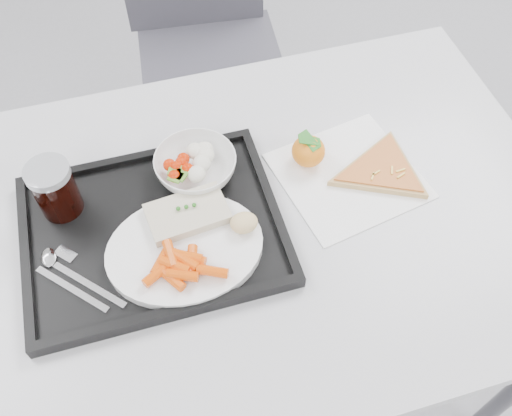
{
  "coord_description": "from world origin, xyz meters",
  "views": [
    {
      "loc": [
        -0.14,
        -0.26,
        1.61
      ],
      "look_at": [
        0.03,
        0.3,
        0.77
      ],
      "focal_mm": 40.0,
      "sensor_mm": 36.0,
      "label": 1
    }
  ],
  "objects_px": {
    "dinner_plate": "(185,249)",
    "tangerine": "(308,151)",
    "table": "(243,238)",
    "chair": "(204,25)",
    "salad_bowl": "(196,166)",
    "pizza_slice": "(382,170)",
    "tray": "(153,231)",
    "cola_glass": "(55,188)"
  },
  "relations": [
    {
      "from": "tangerine",
      "to": "table",
      "type": "bearing_deg",
      "value": -149.73
    },
    {
      "from": "table",
      "to": "salad_bowl",
      "type": "xyz_separation_m",
      "value": [
        -0.06,
        0.11,
        0.11
      ]
    },
    {
      "from": "dinner_plate",
      "to": "pizza_slice",
      "type": "xyz_separation_m",
      "value": [
        0.4,
        0.08,
        -0.01
      ]
    },
    {
      "from": "tray",
      "to": "tangerine",
      "type": "distance_m",
      "value": 0.33
    },
    {
      "from": "salad_bowl",
      "to": "pizza_slice",
      "type": "relative_size",
      "value": 0.67
    },
    {
      "from": "chair",
      "to": "cola_glass",
      "type": "distance_m",
      "value": 0.89
    },
    {
      "from": "dinner_plate",
      "to": "tangerine",
      "type": "xyz_separation_m",
      "value": [
        0.27,
        0.14,
        0.01
      ]
    },
    {
      "from": "chair",
      "to": "tangerine",
      "type": "xyz_separation_m",
      "value": [
        0.05,
        -0.75,
        0.25
      ]
    },
    {
      "from": "table",
      "to": "tangerine",
      "type": "xyz_separation_m",
      "value": [
        0.16,
        0.09,
        0.1
      ]
    },
    {
      "from": "chair",
      "to": "cola_glass",
      "type": "xyz_separation_m",
      "value": [
        -0.42,
        -0.74,
        0.28
      ]
    },
    {
      "from": "chair",
      "to": "dinner_plate",
      "type": "bearing_deg",
      "value": -104.04
    },
    {
      "from": "tangerine",
      "to": "chair",
      "type": "bearing_deg",
      "value": 93.62
    },
    {
      "from": "table",
      "to": "tangerine",
      "type": "height_order",
      "value": "tangerine"
    },
    {
      "from": "salad_bowl",
      "to": "pizza_slice",
      "type": "bearing_deg",
      "value": -13.85
    },
    {
      "from": "chair",
      "to": "pizza_slice",
      "type": "bearing_deg",
      "value": -77.84
    },
    {
      "from": "table",
      "to": "chair",
      "type": "height_order",
      "value": "chair"
    },
    {
      "from": "dinner_plate",
      "to": "cola_glass",
      "type": "relative_size",
      "value": 2.5
    },
    {
      "from": "dinner_plate",
      "to": "pizza_slice",
      "type": "height_order",
      "value": "dinner_plate"
    },
    {
      "from": "salad_bowl",
      "to": "cola_glass",
      "type": "relative_size",
      "value": 1.41
    },
    {
      "from": "table",
      "to": "chair",
      "type": "bearing_deg",
      "value": 82.69
    },
    {
      "from": "pizza_slice",
      "to": "tray",
      "type": "bearing_deg",
      "value": -178.09
    },
    {
      "from": "chair",
      "to": "tangerine",
      "type": "distance_m",
      "value": 0.79
    },
    {
      "from": "table",
      "to": "chair",
      "type": "xyz_separation_m",
      "value": [
        0.11,
        0.84,
        -0.15
      ]
    },
    {
      "from": "dinner_plate",
      "to": "cola_glass",
      "type": "height_order",
      "value": "cola_glass"
    },
    {
      "from": "chair",
      "to": "salad_bowl",
      "type": "xyz_separation_m",
      "value": [
        -0.17,
        -0.73,
        0.25
      ]
    },
    {
      "from": "chair",
      "to": "dinner_plate",
      "type": "distance_m",
      "value": 0.95
    },
    {
      "from": "tangerine",
      "to": "pizza_slice",
      "type": "height_order",
      "value": "tangerine"
    },
    {
      "from": "chair",
      "to": "salad_bowl",
      "type": "relative_size",
      "value": 6.11
    },
    {
      "from": "table",
      "to": "tray",
      "type": "height_order",
      "value": "tray"
    },
    {
      "from": "dinner_plate",
      "to": "cola_glass",
      "type": "xyz_separation_m",
      "value": [
        -0.19,
        0.15,
        0.05
      ]
    },
    {
      "from": "tangerine",
      "to": "pizza_slice",
      "type": "bearing_deg",
      "value": -26.61
    },
    {
      "from": "chair",
      "to": "cola_glass",
      "type": "bearing_deg",
      "value": -119.39
    },
    {
      "from": "tray",
      "to": "cola_glass",
      "type": "relative_size",
      "value": 4.17
    },
    {
      "from": "table",
      "to": "salad_bowl",
      "type": "distance_m",
      "value": 0.16
    },
    {
      "from": "dinner_plate",
      "to": "pizza_slice",
      "type": "bearing_deg",
      "value": 10.78
    },
    {
      "from": "chair",
      "to": "table",
      "type": "bearing_deg",
      "value": -97.31
    },
    {
      "from": "salad_bowl",
      "to": "cola_glass",
      "type": "distance_m",
      "value": 0.25
    },
    {
      "from": "cola_glass",
      "to": "tray",
      "type": "bearing_deg",
      "value": -32.22
    },
    {
      "from": "table",
      "to": "cola_glass",
      "type": "height_order",
      "value": "cola_glass"
    },
    {
      "from": "table",
      "to": "salad_bowl",
      "type": "height_order",
      "value": "salad_bowl"
    },
    {
      "from": "table",
      "to": "tangerine",
      "type": "distance_m",
      "value": 0.21
    },
    {
      "from": "table",
      "to": "tangerine",
      "type": "bearing_deg",
      "value": 30.27
    }
  ]
}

